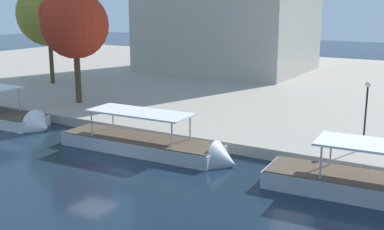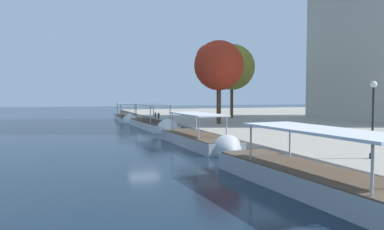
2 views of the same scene
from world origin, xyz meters
The scene contains 6 objects.
ground_plane centered at (0.00, 0.00, 0.00)m, with size 220.00×220.00×0.00m, color #142333.
dock_promenade centered at (0.00, 34.59, 0.38)m, with size 120.00×55.00×0.76m, color #A39989.
tour_boat_2 centered at (1.41, 4.56, 0.33)m, with size 12.97×3.33×3.91m.
lamp_post centered at (13.90, 10.16, 3.31)m, with size 0.37×0.37×4.40m.
tree_0 centered at (-23.09, 19.06, 8.53)m, with size 7.15×7.49×11.41m.
tree_2 centered at (-12.55, 11.93, 8.21)m, with size 6.14×6.14×10.27m.
Camera 1 is at (19.43, -20.88, 9.93)m, focal length 45.02 mm.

